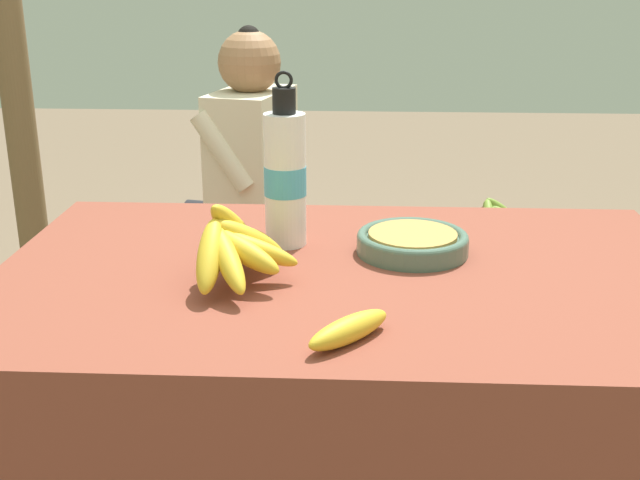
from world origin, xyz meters
name	(u,v)px	position (x,y,z in m)	size (l,w,h in m)	color
market_counter	(345,444)	(0.00, 0.00, 0.38)	(1.31, 0.83, 0.75)	brown
banana_bunch_ripe	(235,244)	(-0.20, -0.06, 0.82)	(0.18, 0.30, 0.16)	#4C381E
serving_bowl	(412,241)	(0.13, 0.10, 0.78)	(0.22, 0.22, 0.04)	#4C6B5B
water_bottle	(285,177)	(-0.13, 0.14, 0.89)	(0.08, 0.08, 0.35)	white
loose_banana_front	(349,329)	(0.01, -0.30, 0.77)	(0.14, 0.15, 0.04)	gold
wooden_bench	(352,250)	(0.00, 1.15, 0.38)	(1.60, 0.32, 0.46)	#4C3823
seated_vendor	(238,171)	(-0.37, 1.13, 0.65)	(0.45, 0.42, 1.11)	#232328
banana_bunch_green	(496,213)	(0.47, 1.15, 0.52)	(0.16, 0.27, 0.12)	#4C381E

